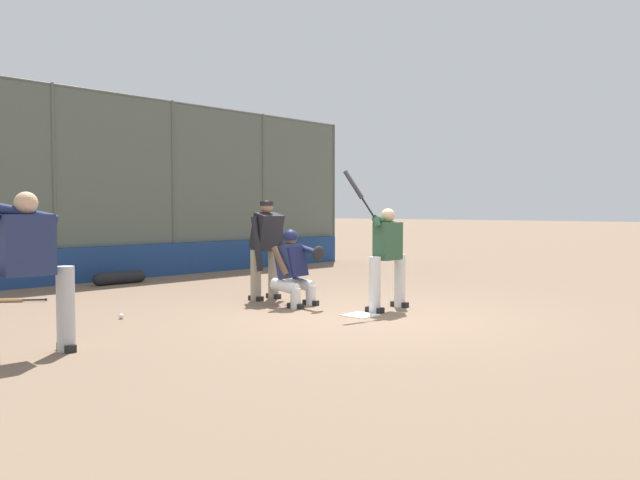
# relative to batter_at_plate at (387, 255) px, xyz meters

# --- Properties ---
(ground_plane) EXTENTS (160.00, 160.00, 0.00)m
(ground_plane) POSITION_rel_batter_at_plate_xyz_m (0.68, 0.05, -0.84)
(ground_plane) COLOR #7A604C
(home_plate_marker) EXTENTS (0.43, 0.43, 0.01)m
(home_plate_marker) POSITION_rel_batter_at_plate_xyz_m (0.68, 0.05, -0.84)
(home_plate_marker) COLOR white
(home_plate_marker) RESTS_ON ground_plane
(backstop_fence) EXTENTS (14.12, 0.08, 4.08)m
(backstop_fence) POSITION_rel_batter_at_plate_xyz_m (0.68, -6.85, 1.29)
(backstop_fence) COLOR #515651
(backstop_fence) RESTS_ON ground_plane
(padding_wall) EXTENTS (13.76, 0.18, 0.74)m
(padding_wall) POSITION_rel_batter_at_plate_xyz_m (0.68, -6.75, -0.47)
(padding_wall) COLOR navy
(padding_wall) RESTS_ON ground_plane
(bleachers_beyond) EXTENTS (9.83, 2.50, 1.48)m
(bleachers_beyond) POSITION_rel_batter_at_plate_xyz_m (0.06, -9.35, -0.36)
(bleachers_beyond) COLOR slate
(bleachers_beyond) RESTS_ON ground_plane
(batter_at_plate) EXTENTS (1.03, 0.59, 2.12)m
(batter_at_plate) POSITION_rel_batter_at_plate_xyz_m (0.00, 0.00, 0.00)
(batter_at_plate) COLOR silver
(batter_at_plate) RESTS_ON ground_plane
(catcher_behind_plate) EXTENTS (0.68, 0.79, 1.21)m
(catcher_behind_plate) POSITION_rel_batter_at_plate_xyz_m (0.71, -1.29, -0.21)
(catcher_behind_plate) COLOR silver
(catcher_behind_plate) RESTS_ON ground_plane
(umpire_home) EXTENTS (0.68, 0.41, 1.68)m
(umpire_home) POSITION_rel_batter_at_plate_xyz_m (0.56, -2.12, 0.06)
(umpire_home) COLOR gray
(umpire_home) RESTS_ON ground_plane
(batter_on_deck) EXTENTS (1.07, 0.66, 2.30)m
(batter_on_deck) POSITION_rel_batter_at_plate_xyz_m (5.00, -0.82, 0.09)
(batter_on_deck) COLOR #B7B7BC
(batter_on_deck) RESTS_ON ground_plane
(spare_bat_near_backstop) EXTENTS (0.72, 0.58, 0.07)m
(spare_bat_near_backstop) POSITION_rel_batter_at_plate_xyz_m (3.65, -4.96, -0.81)
(spare_bat_near_backstop) COLOR black
(spare_bat_near_backstop) RESTS_ON ground_plane
(fielding_glove_on_dirt) EXTENTS (0.27, 0.21, 0.10)m
(fielding_glove_on_dirt) POSITION_rel_batter_at_plate_xyz_m (-1.56, -3.71, -0.79)
(fielding_glove_on_dirt) COLOR #56331E
(fielding_glove_on_dirt) RESTS_ON ground_plane
(baseball_loose) EXTENTS (0.07, 0.07, 0.07)m
(baseball_loose) POSITION_rel_batter_at_plate_xyz_m (3.20, -2.20, -0.80)
(baseball_loose) COLOR white
(baseball_loose) RESTS_ON ground_plane
(equipment_bag_dugout_side) EXTENTS (1.16, 0.26, 0.26)m
(equipment_bag_dugout_side) POSITION_rel_batter_at_plate_xyz_m (1.14, -6.01, -0.71)
(equipment_bag_dugout_side) COLOR black
(equipment_bag_dugout_side) RESTS_ON ground_plane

